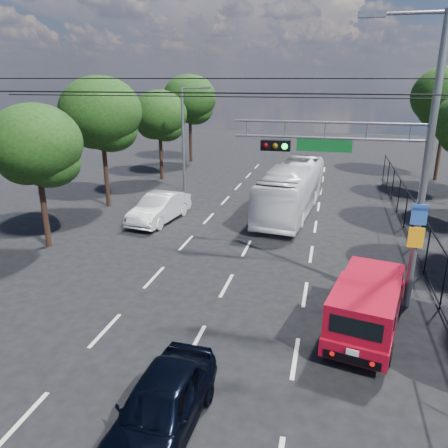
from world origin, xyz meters
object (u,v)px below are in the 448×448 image
(signal_mast, at_px, (387,156))
(white_bus, at_px, (292,189))
(white_van, at_px, (160,208))
(red_pickup, at_px, (367,305))
(navy_hatchback, at_px, (161,406))

(signal_mast, height_order, white_bus, signal_mast)
(white_bus, relative_size, white_van, 2.15)
(white_bus, bearing_deg, red_pickup, -68.77)
(red_pickup, distance_m, white_van, 13.83)
(signal_mast, bearing_deg, red_pickup, -98.03)
(red_pickup, relative_size, navy_hatchback, 1.27)
(white_van, bearing_deg, navy_hatchback, -60.10)
(signal_mast, bearing_deg, white_van, 147.48)
(navy_hatchback, bearing_deg, red_pickup, 50.65)
(navy_hatchback, distance_m, white_van, 15.49)
(red_pickup, distance_m, navy_hatchback, 7.10)
(white_bus, height_order, white_van, white_bus)
(red_pickup, bearing_deg, signal_mast, 81.97)
(signal_mast, relative_size, navy_hatchback, 2.30)
(red_pickup, bearing_deg, white_bus, 105.84)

